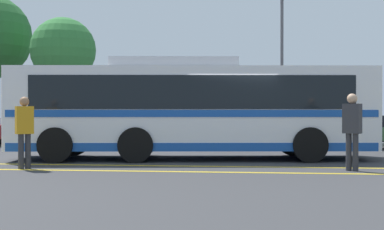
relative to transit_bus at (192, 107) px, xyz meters
name	(u,v)px	position (x,y,z in m)	size (l,w,h in m)	color
ground_plane	(234,159)	(1.30, -0.10, -1.57)	(220.00, 220.00, 0.00)	#38383A
lane_strip_0	(183,166)	(0.01, -2.20, -1.56)	(0.20, 30.69, 0.01)	gold
lane_strip_1	(176,172)	(0.01, -3.53, -1.56)	(0.20, 30.69, 0.01)	gold
curb_strip	(210,143)	(0.01, 6.82, -1.49)	(38.69, 0.36, 0.15)	#99999E
transit_bus	(192,107)	(0.00, 0.00, 0.00)	(11.20, 3.89, 3.02)	white
parked_car_1	(88,129)	(-4.94, 5.33, -0.86)	(4.92, 2.14, 1.39)	silver
parked_car_2	(243,128)	(1.47, 5.16, -0.78)	(4.13, 2.23, 1.58)	maroon
pedestrian_0	(352,126)	(4.24, -2.89, -0.48)	(0.47, 0.41, 1.87)	#2D2D33
pedestrian_1	(24,127)	(-3.84, -3.33, -0.53)	(0.47, 0.43, 1.81)	#2D2D33
street_lamp	(282,24)	(3.17, 8.18, 3.80)	(0.58, 0.58, 7.06)	#59595E
tree_0	(63,50)	(-7.38, 9.18, 2.88)	(3.20, 3.20, 6.07)	#513823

